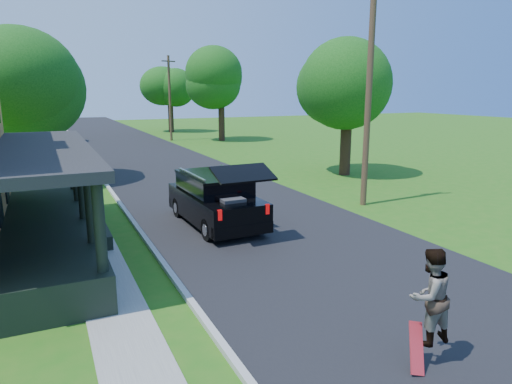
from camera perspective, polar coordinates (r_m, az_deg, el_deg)
name	(u,v)px	position (r m, az deg, el deg)	size (l,w,h in m)	color
ground	(362,287)	(11.59, 13.16, -11.47)	(140.00, 140.00, 0.00)	#236514
street	(163,166)	(29.40, -11.53, 3.15)	(8.00, 120.00, 0.02)	black
curb	(96,171)	(28.74, -19.40, 2.49)	(0.15, 120.00, 0.12)	#AFB0AA
sidewalk	(68,173)	(28.64, -22.48, 2.21)	(1.30, 120.00, 0.03)	gray
black_suv	(216,199)	(16.08, -5.07, -0.91)	(2.14, 5.26, 2.43)	black
skateboarder	(430,296)	(8.46, 20.88, -12.06)	(0.83, 0.65, 1.70)	black
skateboard	(416,349)	(8.60, 19.41, -18.04)	(0.51, 0.53, 0.76)	maroon
tree_left_mid	(8,80)	(26.22, -28.54, 12.22)	(6.37, 6.51, 8.10)	black
tree_left_far	(19,80)	(45.59, -27.54, 12.31)	(6.98, 6.79, 8.51)	black
tree_right_near	(347,86)	(26.04, 11.31, 12.86)	(6.11, 5.64, 7.50)	black
tree_right_mid	(220,77)	(44.04, -4.49, 14.19)	(7.10, 6.78, 8.89)	black
tree_right_far	(169,82)	(54.16, -10.82, 13.31)	(6.52, 6.16, 8.53)	black
utility_pole_near	(369,89)	(19.04, 13.94, 12.36)	(1.53, 0.50, 9.16)	#513625
utility_pole_far	(170,97)	(44.72, -10.72, 11.55)	(1.39, 0.51, 7.90)	#513625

